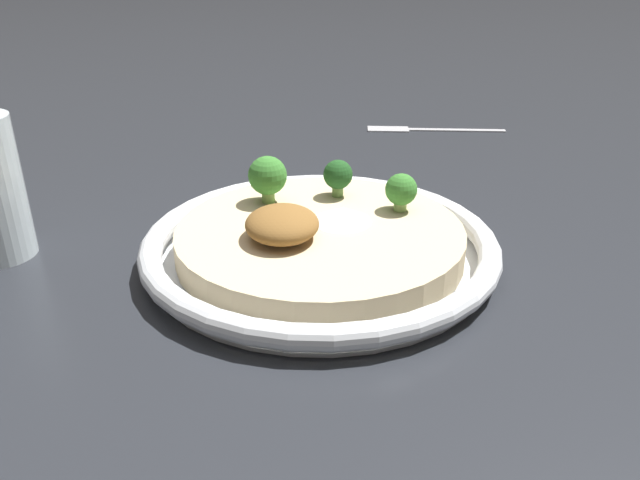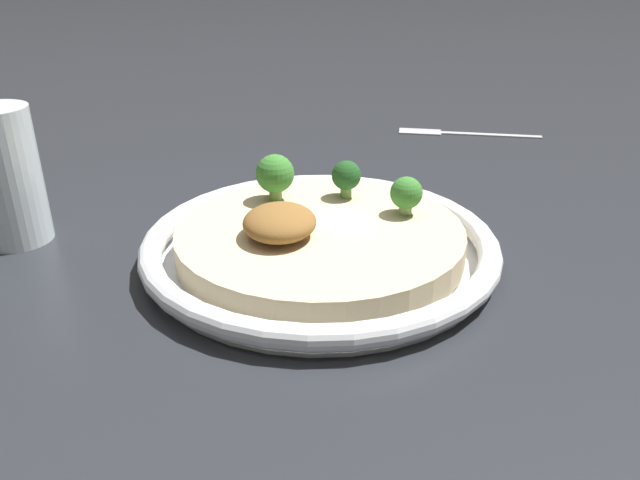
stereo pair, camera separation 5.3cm
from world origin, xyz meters
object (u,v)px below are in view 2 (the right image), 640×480
broccoli_right (275,175)px  drinking_glass (5,177)px  fork_utensil (453,133)px  risotto_bowl (320,243)px  broccoli_front (406,194)px  broccoli_front_right (346,176)px

broccoli_right → drinking_glass: size_ratio=0.36×
fork_utensil → drinking_glass: bearing=46.0°
fork_utensil → broccoli_right: bearing=64.1°
risotto_bowl → drinking_glass: bearing=84.9°
broccoli_right → broccoli_front: size_ratio=1.28×
risotto_bowl → fork_utensil: (0.39, -0.17, -0.01)m
broccoli_front → fork_utensil: 0.38m
risotto_bowl → broccoli_right: size_ratio=6.93×
broccoli_front → risotto_bowl: bearing=113.3°
broccoli_front → fork_utensil: broccoli_front is taller
broccoli_right → drinking_glass: drinking_glass is taller
broccoli_right → broccoli_front_right: (0.01, -0.06, -0.00)m
broccoli_front_right → fork_utensil: bearing=-24.5°
risotto_bowl → fork_utensil: risotto_bowl is taller
risotto_bowl → broccoli_front_right: (0.07, -0.02, 0.04)m
broccoli_right → fork_utensil: broccoli_right is taller
broccoli_front_right → fork_utensil: 0.36m
broccoli_front → broccoli_front_right: broccoli_front_right is taller
broccoli_front → broccoli_front_right: bearing=54.6°
fork_utensil → broccoli_front_right: bearing=71.9°
broccoli_front_right → fork_utensil: broccoli_front_right is taller
broccoli_front_right → broccoli_right: bearing=99.8°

